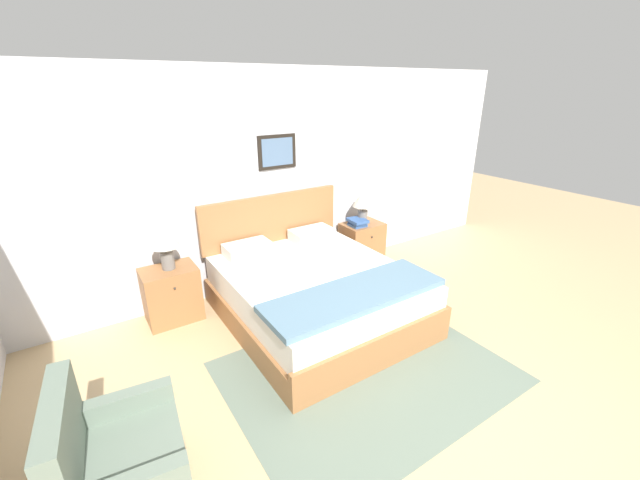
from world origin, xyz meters
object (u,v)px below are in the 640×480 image
nightstand_by_door (362,244)px  nightstand_near_window (172,294)px  table_lamp_near_window (164,240)px  table_lamp_by_door (363,201)px  bed (316,292)px  armchair (119,466)px

nightstand_by_door → nightstand_near_window: bearing=180.0°
table_lamp_near_window → table_lamp_by_door: 2.60m
nightstand_by_door → table_lamp_by_door: (0.00, 0.01, 0.62)m
bed → table_lamp_near_window: bearing=147.0°
armchair → nightstand_by_door: armchair is taller
table_lamp_near_window → nightstand_by_door: bearing=-0.2°
bed → nightstand_by_door: size_ratio=3.48×
bed → table_lamp_by_door: bed is taller
nightstand_by_door → table_lamp_by_door: 0.62m
nightstand_near_window → table_lamp_near_window: size_ratio=1.25×
bed → armchair: size_ratio=2.43×
armchair → bed: bearing=123.8°
nightstand_near_window → table_lamp_by_door: 2.68m
bed → nightstand_by_door: bearing=32.4°
bed → table_lamp_by_door: size_ratio=4.35×
table_lamp_by_door → nightstand_near_window: bearing=-179.8°
bed → table_lamp_near_window: size_ratio=4.35×
table_lamp_near_window → table_lamp_by_door: (2.60, 0.00, 0.00)m
armchair → nightstand_near_window: size_ratio=1.43×
nightstand_by_door → table_lamp_near_window: table_lamp_near_window is taller
armchair → table_lamp_by_door: size_ratio=1.79×
table_lamp_by_door → armchair: bearing=-150.5°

